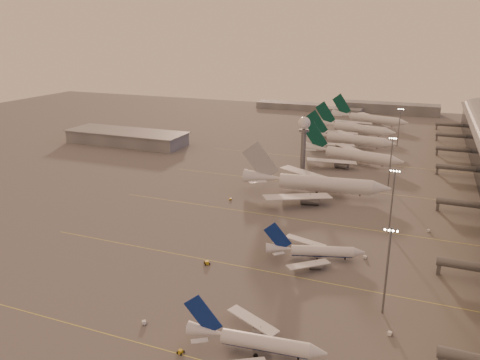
% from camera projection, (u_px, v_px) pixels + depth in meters
% --- Properties ---
extents(ground, '(700.00, 700.00, 0.00)m').
position_uv_depth(ground, '(190.00, 273.00, 145.92)').
color(ground, '#595757').
rests_on(ground, ground).
extents(taxiway_markings, '(180.00, 185.25, 0.02)m').
position_uv_depth(taxiway_markings, '(323.00, 222.00, 184.88)').
color(taxiway_markings, '#EBE053').
rests_on(taxiway_markings, ground).
extents(hangar, '(82.00, 27.00, 8.50)m').
position_uv_depth(hangar, '(127.00, 137.00, 310.65)').
color(hangar, slate).
rests_on(hangar, ground).
extents(radar_tower, '(6.40, 6.40, 31.10)m').
position_uv_depth(radar_tower, '(304.00, 133.00, 243.87)').
color(radar_tower, slate).
rests_on(radar_tower, ground).
extents(mast_a, '(3.60, 0.56, 25.00)m').
position_uv_depth(mast_a, '(387.00, 267.00, 121.29)').
color(mast_a, slate).
rests_on(mast_a, ground).
extents(mast_b, '(3.60, 0.56, 25.00)m').
position_uv_depth(mast_b, '(392.00, 198.00, 170.99)').
color(mast_b, slate).
rests_on(mast_b, ground).
extents(mast_c, '(3.60, 0.56, 25.00)m').
position_uv_depth(mast_c, '(391.00, 160.00, 221.40)').
color(mast_c, slate).
rests_on(mast_c, ground).
extents(mast_d, '(3.60, 0.56, 25.00)m').
position_uv_depth(mast_d, '(399.00, 125.00, 301.70)').
color(mast_d, slate).
rests_on(mast_d, ground).
extents(distant_horizon, '(165.00, 37.50, 9.00)m').
position_uv_depth(distant_horizon, '(356.00, 108.00, 431.37)').
color(distant_horizon, slate).
rests_on(distant_horizon, ground).
extents(narrowbody_near, '(34.25, 27.22, 13.39)m').
position_uv_depth(narrowbody_near, '(255.00, 344.00, 108.96)').
color(narrowbody_near, silver).
rests_on(narrowbody_near, ground).
extents(narrowbody_mid, '(32.29, 25.38, 13.00)m').
position_uv_depth(narrowbody_mid, '(315.00, 253.00, 153.64)').
color(narrowbody_mid, silver).
rests_on(narrowbody_mid, ground).
extents(widebody_white, '(67.61, 53.88, 23.82)m').
position_uv_depth(widebody_white, '(315.00, 187.00, 213.64)').
color(widebody_white, silver).
rests_on(widebody_white, ground).
extents(greentail_a, '(59.62, 47.62, 21.98)m').
position_uv_depth(greentail_a, '(351.00, 157.00, 263.98)').
color(greentail_a, silver).
rests_on(greentail_a, ground).
extents(greentail_b, '(60.62, 48.57, 22.16)m').
position_uv_depth(greentail_b, '(349.00, 141.00, 301.63)').
color(greentail_b, silver).
rests_on(greentail_b, ground).
extents(greentail_c, '(60.47, 48.19, 22.47)m').
position_uv_depth(greentail_c, '(354.00, 130.00, 334.75)').
color(greentail_c, silver).
rests_on(greentail_c, ground).
extents(greentail_d, '(62.32, 49.58, 23.33)m').
position_uv_depth(greentail_d, '(369.00, 120.00, 369.25)').
color(greentail_d, silver).
rests_on(greentail_d, ground).
extents(gsv_truck_a, '(5.41, 5.07, 2.21)m').
position_uv_depth(gsv_truck_a, '(146.00, 320.00, 120.29)').
color(gsv_truck_a, white).
rests_on(gsv_truck_a, ground).
extents(gsv_tug_near, '(2.45, 3.46, 0.90)m').
position_uv_depth(gsv_tug_near, '(181.00, 352.00, 109.59)').
color(gsv_tug_near, gold).
rests_on(gsv_tug_near, ground).
extents(gsv_catering_a, '(5.15, 3.19, 3.92)m').
position_uv_depth(gsv_catering_a, '(391.00, 329.00, 115.52)').
color(gsv_catering_a, white).
rests_on(gsv_catering_a, ground).
extents(gsv_tug_mid, '(4.35, 4.58, 1.13)m').
position_uv_depth(gsv_tug_mid, '(207.00, 263.00, 151.12)').
color(gsv_tug_mid, gold).
rests_on(gsv_tug_mid, ground).
extents(gsv_truck_b, '(5.53, 3.70, 2.10)m').
position_uv_depth(gsv_truck_b, '(366.00, 256.00, 154.80)').
color(gsv_truck_b, white).
rests_on(gsv_truck_b, ground).
extents(gsv_truck_c, '(5.19, 2.96, 1.98)m').
position_uv_depth(gsv_truck_c, '(231.00, 198.00, 208.04)').
color(gsv_truck_c, gold).
rests_on(gsv_truck_c, ground).
extents(gsv_catering_b, '(4.75, 2.53, 3.75)m').
position_uv_depth(gsv_catering_b, '(429.00, 227.00, 174.98)').
color(gsv_catering_b, white).
rests_on(gsv_catering_b, ground).
extents(gsv_tug_far, '(3.35, 3.77, 0.92)m').
position_uv_depth(gsv_tug_far, '(309.00, 178.00, 238.68)').
color(gsv_tug_far, white).
rests_on(gsv_tug_far, ground).
extents(gsv_tug_hangar, '(4.49, 3.40, 1.14)m').
position_uv_depth(gsv_tug_hangar, '(373.00, 161.00, 268.51)').
color(gsv_tug_hangar, gold).
rests_on(gsv_tug_hangar, ground).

